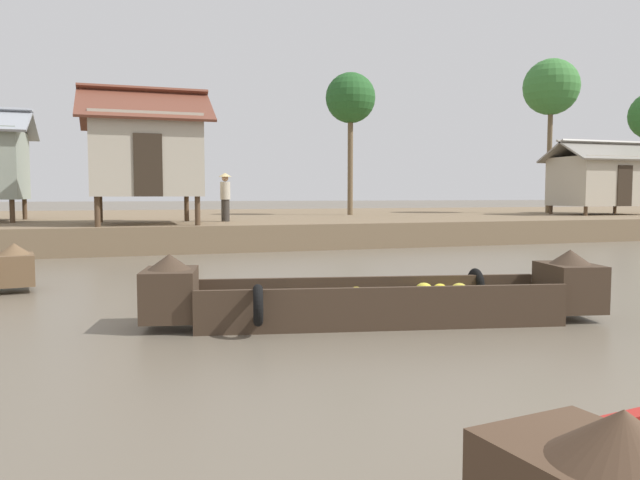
{
  "coord_description": "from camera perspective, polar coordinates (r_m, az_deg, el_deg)",
  "views": [
    {
      "loc": [
        -4.05,
        -1.94,
        1.74
      ],
      "look_at": [
        -0.97,
        7.39,
        1.01
      ],
      "focal_mm": 34.45,
      "sensor_mm": 36.0,
      "label": 1
    }
  ],
  "objects": [
    {
      "name": "ground_plane",
      "position": [
        12.72,
        0.44,
        -3.6
      ],
      "size": [
        300.0,
        300.0,
        0.0
      ],
      "primitive_type": "plane",
      "color": "#665B4C"
    },
    {
      "name": "vendor_person",
      "position": [
        21.21,
        -8.79,
        4.22
      ],
      "size": [
        0.44,
        0.44,
        1.66
      ],
      "color": "#332D28",
      "rests_on": "riverbank_strip"
    },
    {
      "name": "palm_tree_near",
      "position": [
        28.11,
        2.85,
        12.92
      ],
      "size": [
        2.23,
        2.23,
        6.34
      ],
      "color": "brown",
      "rests_on": "riverbank_strip"
    },
    {
      "name": "stilt_house_mid_right",
      "position": [
        20.09,
        -15.93,
        7.63
      ],
      "size": [
        3.91,
        3.91,
        4.24
      ],
      "color": "#4C3826",
      "rests_on": "riverbank_strip"
    },
    {
      "name": "stilt_house_right",
      "position": [
        31.21,
        24.74,
        5.09
      ],
      "size": [
        4.87,
        3.14,
        3.39
      ],
      "color": "#4C3826",
      "rests_on": "riverbank_strip"
    },
    {
      "name": "palm_tree_mid",
      "position": [
        33.05,
        20.68,
        13.07
      ],
      "size": [
        2.72,
        2.72,
        7.56
      ],
      "color": "brown",
      "rests_on": "riverbank_strip"
    },
    {
      "name": "banana_boat",
      "position": [
        8.39,
        5.6,
        -5.42
      ],
      "size": [
        6.24,
        2.15,
        0.97
      ],
      "color": "#3D2D21",
      "rests_on": "ground"
    },
    {
      "name": "riverbank_strip",
      "position": [
        28.29,
        -10.05,
        1.49
      ],
      "size": [
        160.0,
        20.0,
        0.82
      ],
      "primitive_type": "cube",
      "color": "#756047",
      "rests_on": "ground"
    }
  ]
}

